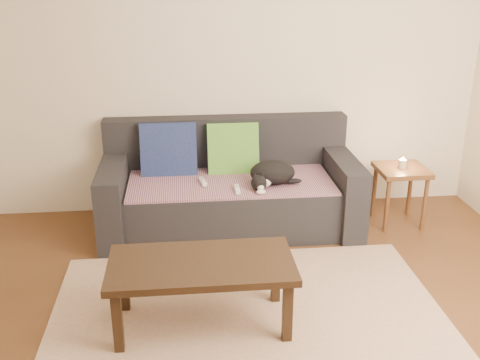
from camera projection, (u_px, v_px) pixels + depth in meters
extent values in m
plane|color=brown|center=(252.00, 336.00, 3.38)|extent=(4.50, 4.50, 0.00)
cube|color=beige|center=(224.00, 65.00, 4.77)|extent=(4.50, 0.04, 2.60)
cube|color=#232328|center=(230.00, 205.00, 4.69)|extent=(1.70, 0.78, 0.42)
cube|color=#232328|center=(226.00, 142.00, 4.91)|extent=(2.10, 0.18, 0.45)
cube|color=#232328|center=(114.00, 200.00, 4.57)|extent=(0.20, 0.90, 0.60)
cube|color=#232328|center=(342.00, 191.00, 4.75)|extent=(0.20, 0.90, 0.60)
cube|color=#482C53|center=(230.00, 182.00, 4.60)|extent=(1.66, 0.74, 0.02)
cube|color=#102145|center=(169.00, 151.00, 4.72)|extent=(0.47, 0.23, 0.48)
cube|color=#0E5A37|center=(233.00, 149.00, 4.77)|extent=(0.43, 0.22, 0.45)
ellipsoid|color=black|center=(273.00, 172.00, 4.50)|extent=(0.42, 0.35, 0.19)
sphere|color=black|center=(259.00, 183.00, 4.36)|extent=(0.15, 0.15, 0.12)
sphere|color=white|center=(261.00, 188.00, 4.32)|extent=(0.06, 0.06, 0.05)
ellipsoid|color=black|center=(293.00, 181.00, 4.49)|extent=(0.15, 0.08, 0.04)
cube|color=white|center=(203.00, 182.00, 4.53)|extent=(0.06, 0.15, 0.03)
cube|color=white|center=(237.00, 189.00, 4.38)|extent=(0.04, 0.15, 0.03)
cube|color=brown|center=(402.00, 170.00, 4.70)|extent=(0.40, 0.40, 0.04)
cylinder|color=brown|center=(387.00, 206.00, 4.62)|extent=(0.04, 0.04, 0.46)
cylinder|color=brown|center=(425.00, 204.00, 4.66)|extent=(0.04, 0.04, 0.46)
cylinder|color=brown|center=(374.00, 191.00, 4.92)|extent=(0.04, 0.04, 0.46)
cylinder|color=brown|center=(410.00, 190.00, 4.96)|extent=(0.04, 0.04, 0.46)
cylinder|color=beige|center=(402.00, 164.00, 4.68)|extent=(0.06, 0.06, 0.07)
sphere|color=#FFBF59|center=(403.00, 159.00, 4.66)|extent=(0.02, 0.02, 0.02)
cube|color=tan|center=(249.00, 321.00, 3.51)|extent=(2.50, 1.80, 0.01)
cube|color=black|center=(201.00, 265.00, 3.34)|extent=(1.11, 0.55, 0.04)
cube|color=black|center=(118.00, 322.00, 3.17)|extent=(0.06, 0.06, 0.40)
cube|color=black|center=(287.00, 312.00, 3.27)|extent=(0.06, 0.06, 0.40)
cube|color=black|center=(124.00, 283.00, 3.56)|extent=(0.06, 0.06, 0.40)
cube|color=black|center=(276.00, 275.00, 3.66)|extent=(0.06, 0.06, 0.40)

